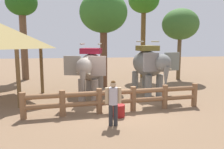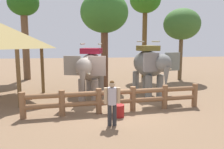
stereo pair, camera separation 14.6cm
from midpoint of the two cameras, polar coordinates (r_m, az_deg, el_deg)
The scene contains 11 objects.
ground_plane at distance 10.15m, azimuth 0.44°, elevation -8.73°, with size 60.00×60.00×0.00m, color brown.
log_fence at distance 9.72m, azimuth 0.68°, elevation -5.81°, with size 7.56×1.01×1.05m.
elephant_near_left at distance 11.55m, azimuth -5.67°, elevation 1.45°, with size 2.17×3.39×2.84m.
elephant_center at distance 12.69m, azimuth 8.75°, elevation 2.31°, with size 2.11×3.52×2.95m.
tourist_woman_in_black at distance 8.12m, azimuth -0.22°, elevation -6.23°, with size 0.57×0.33×1.62m.
thatched_shelter at distance 12.88m, azimuth -25.95°, elevation 8.42°, with size 4.61×4.61×3.82m.
tree_far_left at distance 18.85m, azimuth -21.46°, elevation 15.04°, with size 2.26×2.26×6.68m.
tree_back_center at distance 14.82m, azimuth -2.40°, elevation 14.65°, with size 2.96×2.96×5.95m.
tree_far_right at distance 19.02m, azimuth 7.58°, elevation 17.12°, with size 2.40×2.40×7.10m.
tree_deep_back at distance 18.35m, azimuth 16.19°, elevation 11.65°, with size 2.70×2.70×5.31m.
feed_bucket at distance 9.26m, azimuth 1.28°, elevation -8.87°, with size 0.47×0.47×0.48m.
Camera 1 is at (-1.52, -9.57, 3.00)m, focal length 37.26 mm.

